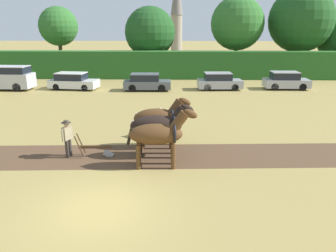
% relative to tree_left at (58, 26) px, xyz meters
% --- Properties ---
extents(ground_plane, '(240.00, 240.00, 0.00)m').
position_rel_tree_left_xyz_m(ground_plane, '(11.50, -30.65, -5.51)').
color(ground_plane, '#998447').
extents(plowed_furrow_strip, '(29.16, 4.31, 0.01)m').
position_rel_tree_left_xyz_m(plowed_furrow_strip, '(8.76, -26.40, -5.50)').
color(plowed_furrow_strip, brown).
rests_on(plowed_furrow_strip, ground).
extents(hedgerow, '(65.71, 1.90, 2.95)m').
position_rel_tree_left_xyz_m(hedgerow, '(11.50, -3.52, -4.03)').
color(hedgerow, '#286023').
rests_on(hedgerow, ground).
extents(tree_left, '(4.53, 4.53, 7.80)m').
position_rel_tree_left_xyz_m(tree_left, '(0.00, 0.00, 0.00)').
color(tree_left, brown).
rests_on(tree_left, ground).
extents(tree_center_left, '(5.87, 5.87, 7.80)m').
position_rel_tree_left_xyz_m(tree_center_left, '(10.81, -0.23, -0.65)').
color(tree_center_left, '#423323').
rests_on(tree_center_left, ground).
extents(tree_center, '(6.08, 6.08, 8.89)m').
position_rel_tree_left_xyz_m(tree_center, '(20.89, -0.31, 0.33)').
color(tree_center, '#423323').
rests_on(tree_center, ground).
extents(tree_center_right, '(7.41, 7.41, 9.94)m').
position_rel_tree_left_xyz_m(tree_center_right, '(28.30, 0.27, 0.72)').
color(tree_center_right, brown).
rests_on(tree_center_right, ground).
extents(church_spire, '(2.66, 2.66, 17.27)m').
position_rel_tree_left_xyz_m(church_spire, '(13.85, 34.53, 3.53)').
color(church_spire, gray).
rests_on(church_spire, ground).
extents(draft_horse_lead_left, '(2.92, 1.00, 2.53)m').
position_rel_tree_left_xyz_m(draft_horse_lead_left, '(13.29, -27.34, -4.09)').
color(draft_horse_lead_left, '#513319').
rests_on(draft_horse_lead_left, ground).
extents(draft_horse_lead_right, '(2.92, 1.09, 2.45)m').
position_rel_tree_left_xyz_m(draft_horse_lead_right, '(13.22, -26.19, -4.10)').
color(draft_horse_lead_right, black).
rests_on(draft_horse_lead_right, ground).
extents(draft_horse_trail_left, '(2.83, 1.10, 2.49)m').
position_rel_tree_left_xyz_m(draft_horse_trail_left, '(13.17, -25.03, -4.08)').
color(draft_horse_trail_left, '#513319').
rests_on(draft_horse_trail_left, ground).
extents(plow, '(1.68, 0.48, 1.13)m').
position_rel_tree_left_xyz_m(plow, '(10.53, -26.32, -5.19)').
color(plow, '#4C331E').
rests_on(plow, ground).
extents(farmer_at_plow, '(0.42, 0.61, 1.68)m').
position_rel_tree_left_xyz_m(farmer_at_plow, '(9.23, -26.40, -4.53)').
color(farmer_at_plow, '#38332D').
rests_on(farmer_at_plow, ground).
extents(farmer_beside_team, '(0.22, 0.64, 1.57)m').
position_rel_tree_left_xyz_m(farmer_beside_team, '(13.15, -23.53, -4.61)').
color(farmer_beside_team, '#28334C').
rests_on(farmer_beside_team, ground).
extents(parked_van, '(5.33, 2.07, 2.14)m').
position_rel_tree_left_xyz_m(parked_van, '(-1.74, -10.68, -4.40)').
color(parked_van, '#BCBCC1').
rests_on(parked_van, ground).
extents(parked_car_left, '(4.52, 2.33, 1.51)m').
position_rel_tree_left_xyz_m(parked_car_left, '(4.49, -10.26, -4.78)').
color(parked_car_left, silver).
rests_on(parked_car_left, ground).
extents(parked_car_center_left, '(4.21, 1.84, 1.52)m').
position_rel_tree_left_xyz_m(parked_car_center_left, '(11.30, -10.71, -4.77)').
color(parked_car_center_left, '#565B66').
rests_on(parked_car_center_left, ground).
extents(parked_car_center, '(4.06, 1.95, 1.55)m').
position_rel_tree_left_xyz_m(parked_car_center, '(17.85, -10.12, -4.77)').
color(parked_car_center, '#9E9EA8').
rests_on(parked_car_center, ground).
extents(parked_car_center_right, '(4.01, 1.84, 1.59)m').
position_rel_tree_left_xyz_m(parked_car_center_right, '(23.99, -9.70, -4.74)').
color(parked_car_center_right, '#A8A8B2').
rests_on(parked_car_center_right, ground).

